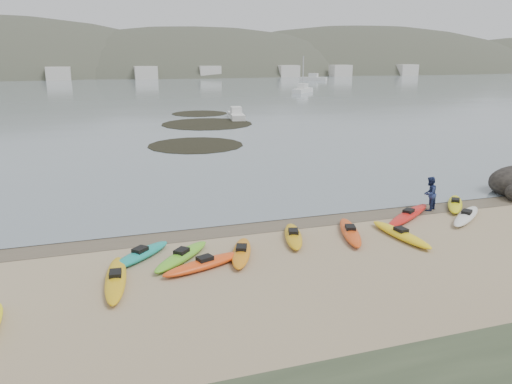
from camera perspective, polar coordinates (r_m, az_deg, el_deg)
name	(u,v)px	position (r m, az deg, el deg)	size (l,w,h in m)	color
ground	(256,223)	(23.27, 0.00, -3.56)	(600.00, 600.00, 0.00)	tan
wet_sand	(258,225)	(23.00, 0.23, -3.78)	(60.00, 60.00, 0.00)	brown
water	(101,68)	(321.09, -17.25, 13.42)	(1200.00, 1200.00, 0.00)	slate
kayaks	(298,242)	(20.61, 4.81, -5.68)	(22.43, 9.07, 0.34)	#E24A13
person_east	(430,194)	(26.38, 19.23, -0.18)	(0.84, 0.66, 1.73)	navy
kelp_mats	(202,126)	(55.30, -6.18, 7.50)	(13.11, 31.09, 0.04)	black
moored_boats	(122,89)	(110.90, -15.02, 11.30)	(106.85, 88.69, 1.37)	silver
far_hills	(205,111)	(221.06, -5.90, 9.25)	(550.00, 135.00, 80.00)	#384235
far_town	(132,73)	(166.52, -13.94, 13.08)	(199.00, 5.00, 4.00)	beige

